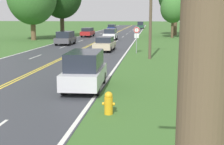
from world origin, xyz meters
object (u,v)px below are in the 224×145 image
object	(u,v)px
car_red_suv_receding	(88,32)
car_dark_grey_van_mid_near	(65,38)
car_white_suv_mid_far	(111,34)
tree_mid_treeline	(173,8)
car_dark_green_van_horizon	(140,25)
car_champagne_sedan_approaching	(105,44)
car_silver_van_nearest	(85,70)
fire_hydrant	(109,103)
traffic_sign	(137,33)
car_dark_blue_hatchback_distant	(112,27)

from	to	relation	value
car_red_suv_receding	car_dark_grey_van_mid_near	bearing A→B (deg)	-179.10
car_red_suv_receding	car_white_suv_mid_far	bearing A→B (deg)	-146.31
tree_mid_treeline	car_dark_green_van_horizon	world-z (taller)	tree_mid_treeline
car_champagne_sedan_approaching	car_dark_green_van_horizon	world-z (taller)	car_dark_green_van_horizon
car_silver_van_nearest	car_red_suv_receding	world-z (taller)	car_silver_van_nearest
fire_hydrant	car_champagne_sedan_approaching	world-z (taller)	car_champagne_sedan_approaching
car_red_suv_receding	car_dark_green_van_horizon	distance (m)	36.68
traffic_sign	car_red_suv_receding	xyz separation A→B (m)	(-9.59, 22.98, -1.08)
car_white_suv_mid_far	car_dark_blue_hatchback_distant	size ratio (longest dim) A/B	0.98
fire_hydrant	tree_mid_treeline	bearing A→B (deg)	83.39
tree_mid_treeline	car_champagne_sedan_approaching	world-z (taller)	tree_mid_treeline
car_red_suv_receding	car_dark_blue_hatchback_distant	xyz separation A→B (m)	(1.11, 24.12, -0.06)
car_champagne_sedan_approaching	tree_mid_treeline	bearing A→B (deg)	159.87
car_dark_grey_van_mid_near	car_dark_blue_hatchback_distant	xyz separation A→B (m)	(0.85, 39.08, -0.10)
car_white_suv_mid_far	car_red_suv_receding	world-z (taller)	car_white_suv_mid_far
traffic_sign	car_dark_green_van_horizon	world-z (taller)	traffic_sign
car_dark_blue_hatchback_distant	car_dark_grey_van_mid_near	bearing A→B (deg)	179.64
car_dark_grey_van_mid_near	car_red_suv_receding	bearing A→B (deg)	0.68
car_silver_van_nearest	car_champagne_sedan_approaching	size ratio (longest dim) A/B	0.99
traffic_sign	car_dark_grey_van_mid_near	distance (m)	12.35
car_champagne_sedan_approaching	car_dark_blue_hatchback_distant	world-z (taller)	car_dark_blue_hatchback_distant
fire_hydrant	car_dark_blue_hatchback_distant	xyz separation A→B (m)	(-8.42, 66.27, 0.35)
car_dark_grey_van_mid_near	traffic_sign	bearing A→B (deg)	-131.02
traffic_sign	car_champagne_sedan_approaching	size ratio (longest dim) A/B	0.60
car_dark_grey_van_mid_near	tree_mid_treeline	bearing A→B (deg)	-44.82
car_silver_van_nearest	car_dark_grey_van_mid_near	world-z (taller)	car_silver_van_nearest
car_silver_van_nearest	car_dark_grey_van_mid_near	distance (m)	24.45
car_champagne_sedan_approaching	car_dark_green_van_horizon	distance (m)	57.16
car_silver_van_nearest	car_dark_green_van_horizon	size ratio (longest dim) A/B	0.99
car_dark_green_van_horizon	traffic_sign	bearing A→B (deg)	1.87
car_white_suv_mid_far	car_dark_blue_hatchback_distant	world-z (taller)	car_white_suv_mid_far
car_silver_van_nearest	car_white_suv_mid_far	distance (m)	30.89
car_red_suv_receding	car_champagne_sedan_approaching	bearing A→B (deg)	-163.79
car_silver_van_nearest	car_dark_blue_hatchback_distant	bearing A→B (deg)	-176.43
car_dark_blue_hatchback_distant	car_red_suv_receding	bearing A→B (deg)	178.24
car_white_suv_mid_far	car_dark_green_van_horizon	distance (m)	43.40
car_silver_van_nearest	car_champagne_sedan_approaching	distance (m)	17.02
car_silver_van_nearest	car_dark_green_van_horizon	bearing A→B (deg)	177.49
tree_mid_treeline	car_red_suv_receding	xyz separation A→B (m)	(-14.34, 0.63, -3.91)
car_white_suv_mid_far	car_champagne_sedan_approaching	bearing A→B (deg)	5.23
fire_hydrant	traffic_sign	size ratio (longest dim) A/B	0.34
traffic_sign	tree_mid_treeline	distance (m)	23.02
fire_hydrant	car_silver_van_nearest	xyz separation A→B (m)	(-1.74, 3.92, 0.53)
car_white_suv_mid_far	traffic_sign	bearing A→B (deg)	16.61
car_dark_green_van_horizon	car_dark_blue_hatchback_distant	bearing A→B (deg)	-29.40
car_white_suv_mid_far	car_red_suv_receding	size ratio (longest dim) A/B	0.89
traffic_sign	car_white_suv_mid_far	bearing A→B (deg)	106.50
car_red_suv_receding	car_dark_blue_hatchback_distant	distance (m)	24.15
fire_hydrant	tree_mid_treeline	xyz separation A→B (m)	(4.81, 41.51, 4.32)
car_silver_van_nearest	car_white_suv_mid_far	bearing A→B (deg)	-177.35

